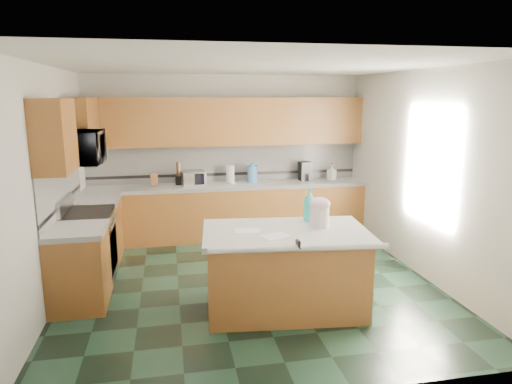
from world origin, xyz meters
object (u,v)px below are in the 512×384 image
object	(u,v)px
island_top	(286,233)
soap_bottle_island	(309,205)
island_base	(285,272)
treat_jar	(319,217)
coffee_maker	(305,171)
toaster_oven	(193,178)
knife_block	(154,180)

from	to	relation	value
island_top	soap_bottle_island	xyz separation A→B (m)	(0.37, 0.33, 0.22)
island_base	treat_jar	xyz separation A→B (m)	(0.40, 0.06, 0.60)
soap_bottle_island	treat_jar	bearing A→B (deg)	-100.43
island_base	coffee_maker	distance (m)	3.11
island_base	soap_bottle_island	distance (m)	0.84
toaster_oven	island_top	bearing A→B (deg)	-86.89
treat_jar	soap_bottle_island	size ratio (longest dim) A/B	0.59
island_base	toaster_oven	distance (m)	2.99
soap_bottle_island	knife_block	distance (m)	3.09
island_top	coffee_maker	size ratio (longest dim) A/B	5.51
island_base	knife_block	distance (m)	3.22
treat_jar	soap_bottle_island	distance (m)	0.28
soap_bottle_island	coffee_maker	size ratio (longest dim) A/B	1.18
island_base	toaster_oven	xyz separation A→B (m)	(-0.84, 2.81, 0.60)
knife_block	coffee_maker	world-z (taller)	coffee_maker
treat_jar	toaster_oven	xyz separation A→B (m)	(-1.25, 2.75, -0.00)
island_base	treat_jar	size ratio (longest dim) A/B	7.44
toaster_oven	coffee_maker	xyz separation A→B (m)	(1.92, 0.03, 0.05)
treat_jar	coffee_maker	xyz separation A→B (m)	(0.68, 2.78, 0.05)
island_top	toaster_oven	bearing A→B (deg)	112.48
soap_bottle_island	island_top	bearing A→B (deg)	-155.90
island_top	coffee_maker	bearing A→B (deg)	74.88
island_top	coffee_maker	distance (m)	3.04
toaster_oven	knife_block	bearing A→B (deg)	166.37
island_base	island_top	size ratio (longest dim) A/B	0.94
soap_bottle_island	coffee_maker	xyz separation A→B (m)	(0.71, 2.51, -0.03)
knife_block	toaster_oven	world-z (taller)	toaster_oven
island_base	toaster_oven	size ratio (longest dim) A/B	4.36
soap_bottle_island	island_base	bearing A→B (deg)	-155.90
island_top	treat_jar	bearing A→B (deg)	14.36
island_top	toaster_oven	size ratio (longest dim) A/B	4.62
soap_bottle_island	coffee_maker	world-z (taller)	soap_bottle_island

